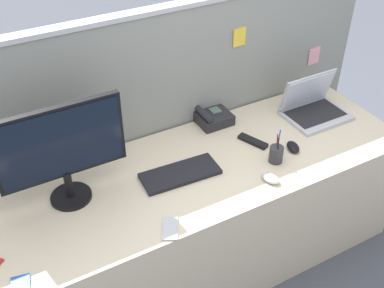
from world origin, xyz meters
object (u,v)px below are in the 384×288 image
keyboard_main (180,174)px  tv_remote (253,141)px  computer_mouse_right_hand (270,178)px  desk_phone (213,117)px  computer_mouse_left_hand (293,147)px  cell_phone_silver_slab (170,229)px  pen_cup (276,154)px  desktop_monitor (61,148)px  laptop (313,106)px

keyboard_main → tv_remote: (0.47, 0.05, -0.00)m
computer_mouse_right_hand → tv_remote: bearing=54.2°
keyboard_main → desk_phone: bearing=43.7°
keyboard_main → computer_mouse_left_hand: bearing=-6.0°
tv_remote → computer_mouse_left_hand: bearing=-66.8°
cell_phone_silver_slab → pen_cup: bearing=42.1°
computer_mouse_right_hand → cell_phone_silver_slab: computer_mouse_right_hand is taller
keyboard_main → computer_mouse_left_hand: (0.62, -0.10, 0.01)m
keyboard_main → tv_remote: bearing=9.3°
desktop_monitor → computer_mouse_right_hand: desktop_monitor is taller
desktop_monitor → desk_phone: desktop_monitor is taller
desk_phone → computer_mouse_left_hand: size_ratio=1.86×
desk_phone → tv_remote: 0.29m
cell_phone_silver_slab → desk_phone: bearing=75.6°
desktop_monitor → pen_cup: 1.06m
keyboard_main → cell_phone_silver_slab: bearing=-121.5°
pen_cup → tv_remote: pen_cup is taller
pen_cup → desktop_monitor: bearing=166.0°
desk_phone → desktop_monitor: bearing=-167.0°
laptop → pen_cup: 0.52m
keyboard_main → computer_mouse_right_hand: bearing=-30.9°
computer_mouse_right_hand → desk_phone: bearing=72.1°
laptop → tv_remote: 0.47m
desktop_monitor → tv_remote: desktop_monitor is taller
tv_remote → computer_mouse_right_hand: bearing=-131.2°
computer_mouse_right_hand → computer_mouse_left_hand: (0.26, 0.15, 0.00)m
laptop → pen_cup: bearing=-150.7°
desktop_monitor → laptop: bearing=0.2°
pen_cup → computer_mouse_left_hand: bearing=14.1°
keyboard_main → computer_mouse_right_hand: 0.44m
cell_phone_silver_slab → tv_remote: bearing=56.2°
computer_mouse_left_hand → tv_remote: computer_mouse_left_hand is taller
computer_mouse_right_hand → cell_phone_silver_slab: (-0.57, -0.05, -0.01)m
desktop_monitor → tv_remote: 1.03m
computer_mouse_right_hand → pen_cup: bearing=27.6°
desktop_monitor → cell_phone_silver_slab: size_ratio=4.33×
laptop → keyboard_main: laptop is taller
laptop → cell_phone_silver_slab: laptop is taller
keyboard_main → pen_cup: size_ratio=2.14×
pen_cup → cell_phone_silver_slab: bearing=-166.9°
laptop → desktop_monitor: bearing=-179.8°
desk_phone → computer_mouse_right_hand: 0.57m
keyboard_main → computer_mouse_left_hand: 0.63m
desktop_monitor → pen_cup: (1.00, -0.25, -0.24)m
laptop → keyboard_main: bearing=-172.8°
keyboard_main → cell_phone_silver_slab: size_ratio=2.93×
laptop → cell_phone_silver_slab: 1.21m
computer_mouse_left_hand → pen_cup: bearing=-146.7°
computer_mouse_right_hand → computer_mouse_left_hand: bearing=13.3°
pen_cup → tv_remote: (-0.01, 0.19, -0.04)m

